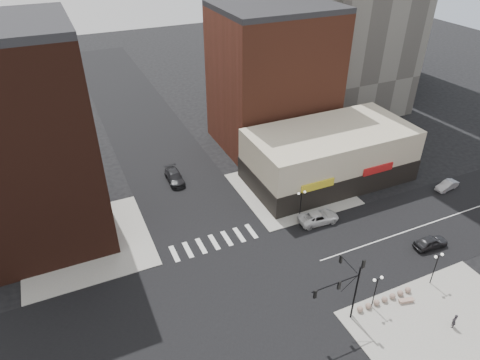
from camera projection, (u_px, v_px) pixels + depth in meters
ground at (243, 287)px, 46.54m from camera, size 240.00×240.00×0.00m
road_ew at (243, 287)px, 46.53m from camera, size 200.00×14.00×0.02m
road_ns at (243, 287)px, 46.53m from camera, size 14.00×200.00×0.02m
sidewalk_nw at (86, 243)px, 52.57m from camera, size 15.00×15.00×0.12m
sidewalk_ne at (291, 189)px, 62.65m from camera, size 15.00×15.00×0.12m
sidewalk_se at (453, 335)px, 41.34m from camera, size 18.00×14.00×0.12m
building_nw at (18, 147)px, 47.35m from camera, size 16.00×15.00×25.00m
building_ne_midrise at (273, 80)px, 69.79m from camera, size 18.00×15.00×22.00m
building_ne_row at (329, 159)px, 63.54m from camera, size 24.20×12.20×8.00m
traffic_signal at (347, 283)px, 40.37m from camera, size 5.59×3.09×7.77m
street_lamp_se_a at (377, 285)px, 42.45m from camera, size 1.22×0.32×4.16m
street_lamp_se_b at (437, 261)px, 45.23m from camera, size 1.22×0.32×4.16m
street_lamp_ne at (301, 198)px, 55.05m from camera, size 1.22×0.32×4.16m
bollard_row at (385, 299)px, 44.57m from camera, size 6.93×0.63×0.63m
white_suv at (319, 217)px, 55.78m from camera, size 5.58×2.88×1.50m
dark_sedan_east at (431, 242)px, 51.67m from camera, size 4.42×2.01×1.47m
silver_sedan at (447, 186)px, 62.32m from camera, size 4.01×1.85×1.27m
dark_sedan_north at (174, 177)px, 64.02m from camera, size 2.31×5.41×1.55m
pedestrian at (454, 321)px, 41.61m from camera, size 0.71×0.70×1.66m
stone_bench at (406, 301)px, 44.56m from camera, size 1.68×0.88×0.38m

